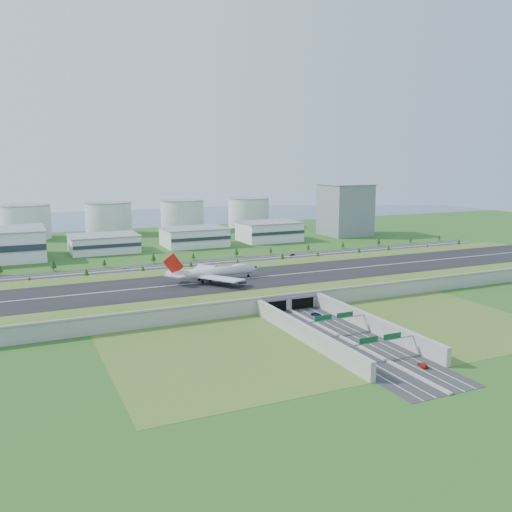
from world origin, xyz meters
name	(u,v)px	position (x,y,z in m)	size (l,w,h in m)	color
ground	(251,291)	(0.00, 0.00, 0.00)	(1200.00, 1200.00, 0.00)	#27561A
airfield_deck	(251,284)	(0.00, -0.09, 4.12)	(520.00, 100.00, 9.20)	gray
underpass_road	(339,329)	(0.00, -99.42, 3.43)	(38.80, 120.40, 8.00)	#28282B
sign_gantry_near	(334,320)	(0.00, -95.04, 6.95)	(38.70, 0.70, 9.80)	gray
sign_gantry_far	(380,342)	(0.00, -130.04, 6.95)	(38.70, 0.70, 9.80)	gray
north_expressway	(202,265)	(0.00, 95.00, 0.06)	(560.00, 36.00, 0.12)	#28282B
tree_row	(206,259)	(3.03, 93.17, 4.60)	(504.15, 48.64, 8.34)	#3D2819
hangar_mid_a	(104,244)	(-60.00, 190.00, 7.50)	(58.00, 42.00, 15.00)	silver
hangar_mid_b	(194,237)	(25.00, 190.00, 8.50)	(58.00, 42.00, 17.00)	silver
hangar_mid_c	(269,232)	(105.00, 190.00, 9.50)	(58.00, 42.00, 19.00)	silver
office_tower	(345,210)	(200.00, 195.00, 27.50)	(46.00, 46.00, 55.00)	slate
fuel_tank_a	(26,222)	(-120.00, 310.00, 17.50)	(50.00, 50.00, 35.00)	silver
fuel_tank_b	(109,219)	(-35.00, 310.00, 17.50)	(50.00, 50.00, 35.00)	silver
fuel_tank_c	(182,215)	(50.00, 310.00, 17.50)	(50.00, 50.00, 35.00)	silver
fuel_tank_d	(249,213)	(135.00, 310.00, 17.50)	(50.00, 50.00, 35.00)	silver
bay_water	(114,218)	(0.00, 480.00, 0.03)	(1200.00, 260.00, 0.06)	#374C6A
boeing_747	(214,272)	(-24.13, 2.86, 13.49)	(62.35, 58.92, 19.27)	silver
car_0	(310,333)	(-11.19, -91.75, 0.89)	(1.81, 4.50, 1.53)	#B4B3B8
car_1	(348,355)	(-11.12, -123.15, 0.87)	(1.58, 4.54, 1.49)	white
car_2	(316,314)	(7.66, -65.70, 0.98)	(2.85, 6.18, 1.72)	#0A1036
car_3	(423,365)	(9.26, -145.43, 0.96)	(2.35, 5.79, 1.68)	#A5220F
car_5	(292,255)	(83.87, 101.08, 0.89)	(1.63, 4.66, 1.54)	black
car_6	(400,249)	(187.57, 85.67, 0.97)	(2.82, 6.12, 1.70)	silver
car_7	(125,268)	(-58.26, 103.57, 0.82)	(1.95, 4.80, 1.39)	silver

